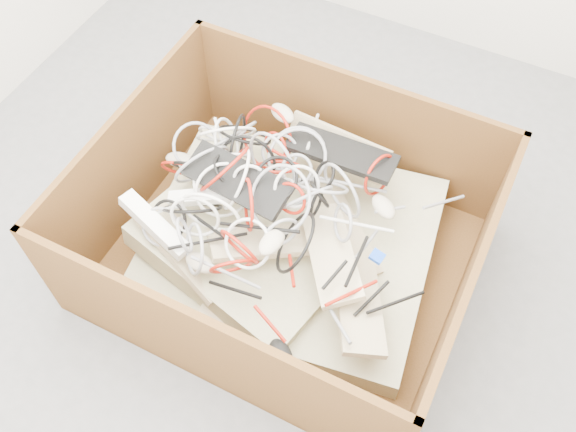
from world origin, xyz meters
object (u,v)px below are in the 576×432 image
at_px(power_strip_right, 155,224).
at_px(vga_plug, 377,257).
at_px(cardboard_box, 281,243).
at_px(power_strip_left, 205,196).

distance_m(power_strip_right, vga_plug, 0.77).
xyz_separation_m(cardboard_box, vga_plug, (0.38, -0.03, 0.22)).
bearing_deg(power_strip_left, cardboard_box, -4.37).
relative_size(power_strip_left, vga_plug, 6.05).
xyz_separation_m(cardboard_box, power_strip_left, (-0.26, -0.08, 0.24)).
height_order(cardboard_box, vga_plug, cardboard_box).
distance_m(power_strip_left, vga_plug, 0.64).
height_order(cardboard_box, power_strip_left, cardboard_box).
bearing_deg(vga_plug, power_strip_right, -155.04).
relative_size(cardboard_box, power_strip_right, 4.39).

